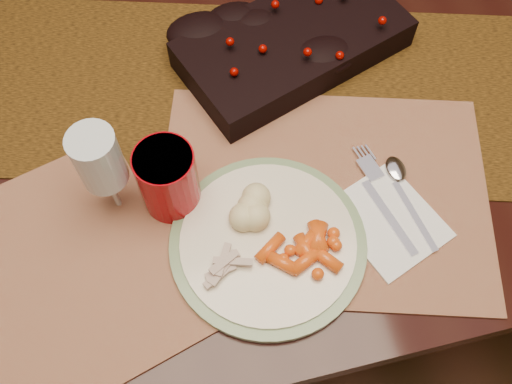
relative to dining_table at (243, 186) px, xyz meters
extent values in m
plane|color=black|center=(0.00, 0.00, -0.38)|extent=(5.00, 5.00, 0.00)
cube|color=black|center=(0.00, 0.00, 0.00)|extent=(1.80, 1.00, 0.75)
cube|color=black|center=(-0.02, -0.01, 0.38)|extent=(1.89, 0.89, 0.00)
cube|color=#95694F|center=(0.08, -0.24, 0.38)|extent=(0.58, 0.49, 0.00)
cylinder|color=#EEE2C9|center=(-0.03, -0.31, 0.39)|extent=(0.31, 0.31, 0.02)
cube|color=white|center=(0.16, -0.31, 0.38)|extent=(0.18, 0.19, 0.01)
cylinder|color=#980006|center=(-0.14, -0.20, 0.44)|extent=(0.09, 0.09, 0.12)
camera|label=1|loc=(-0.12, -0.61, 1.14)|focal=40.00mm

